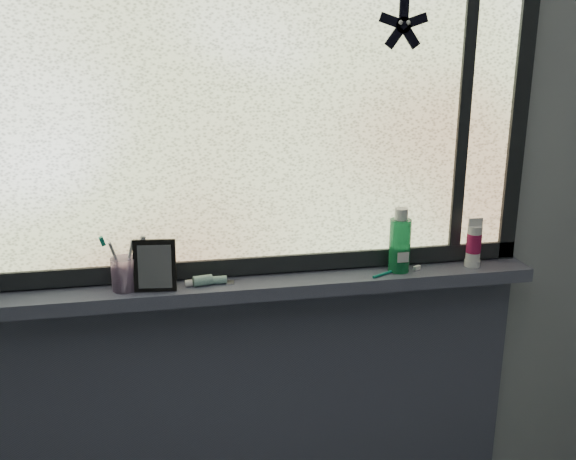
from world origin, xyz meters
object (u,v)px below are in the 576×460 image
(mouthwash_bottle, at_px, (400,240))
(cream_tube, at_px, (474,241))
(vanity_mirror, at_px, (155,265))
(toothbrush_cup, at_px, (124,274))

(mouthwash_bottle, bearing_deg, cream_tube, -0.84)
(mouthwash_bottle, height_order, cream_tube, mouthwash_bottle)
(vanity_mirror, bearing_deg, cream_tube, 7.75)
(vanity_mirror, bearing_deg, mouthwash_bottle, 8.32)
(mouthwash_bottle, distance_m, cream_tube, 0.24)
(vanity_mirror, xyz_separation_m, cream_tube, (0.94, 0.01, 0.01))
(toothbrush_cup, distance_m, cream_tube, 1.03)
(vanity_mirror, height_order, toothbrush_cup, vanity_mirror)
(toothbrush_cup, bearing_deg, mouthwash_bottle, -0.14)
(vanity_mirror, xyz_separation_m, mouthwash_bottle, (0.71, 0.02, 0.02))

